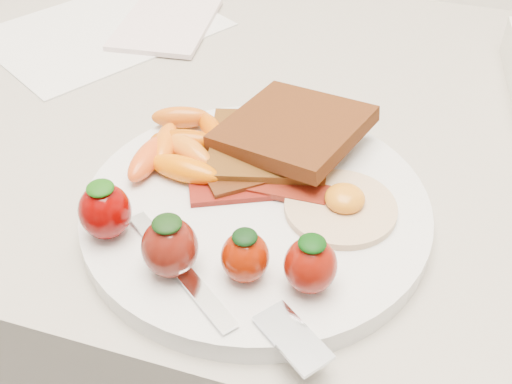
% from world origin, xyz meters
% --- Properties ---
extents(counter, '(2.00, 0.60, 0.90)m').
position_xyz_m(counter, '(0.00, 1.70, 0.45)').
color(counter, gray).
rests_on(counter, ground).
extents(plate, '(0.27, 0.27, 0.02)m').
position_xyz_m(plate, '(0.00, 1.55, 0.91)').
color(plate, silver).
rests_on(plate, counter).
extents(toast_lower, '(0.12, 0.12, 0.01)m').
position_xyz_m(toast_lower, '(-0.01, 1.61, 0.93)').
color(toast_lower, '#401D0B').
rests_on(toast_lower, plate).
extents(toast_upper, '(0.13, 0.13, 0.03)m').
position_xyz_m(toast_upper, '(0.01, 1.62, 0.94)').
color(toast_upper, '#331207').
rests_on(toast_upper, toast_lower).
extents(fried_egg, '(0.11, 0.11, 0.02)m').
position_xyz_m(fried_egg, '(0.07, 1.56, 0.92)').
color(fried_egg, beige).
rests_on(fried_egg, plate).
extents(bacon_strips, '(0.11, 0.09, 0.01)m').
position_xyz_m(bacon_strips, '(-0.00, 1.56, 0.92)').
color(bacon_strips, '#470608').
rests_on(bacon_strips, plate).
extents(baby_carrots, '(0.09, 0.11, 0.02)m').
position_xyz_m(baby_carrots, '(-0.08, 1.58, 0.93)').
color(baby_carrots, '#B94C00').
rests_on(baby_carrots, plate).
extents(strawberries, '(0.19, 0.06, 0.05)m').
position_xyz_m(strawberries, '(-0.02, 1.47, 0.94)').
color(strawberries, '#630100').
rests_on(strawberries, plate).
extents(fork, '(0.17, 0.10, 0.00)m').
position_xyz_m(fork, '(0.01, 1.45, 0.92)').
color(fork, white).
rests_on(fork, plate).
extents(paper_sheet, '(0.29, 0.31, 0.00)m').
position_xyz_m(paper_sheet, '(-0.27, 1.80, 0.90)').
color(paper_sheet, silver).
rests_on(paper_sheet, counter).
extents(notepad, '(0.12, 0.16, 0.01)m').
position_xyz_m(notepad, '(-0.20, 1.83, 0.91)').
color(notepad, silver).
rests_on(notepad, paper_sheet).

